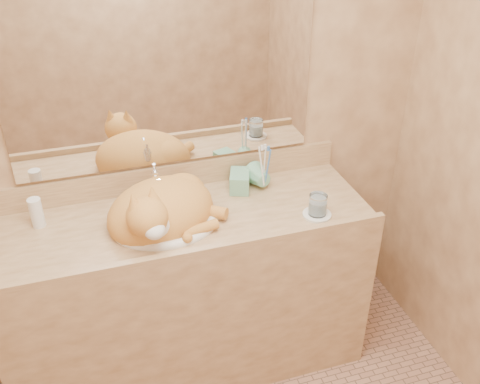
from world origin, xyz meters
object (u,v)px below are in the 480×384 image
object	(u,v)px
toothbrush_cup	(265,182)
soap_dispenser	(239,178)
cat	(161,209)
water_glass	(318,205)
sink_basin	(164,211)
vanity_counter	(189,294)

from	to	relation	value
toothbrush_cup	soap_dispenser	bearing A→B (deg)	-175.67
cat	toothbrush_cup	bearing A→B (deg)	-7.46
cat	toothbrush_cup	world-z (taller)	cat
cat	water_glass	xyz separation A→B (m)	(0.64, -0.13, -0.03)
sink_basin	toothbrush_cup	xyz separation A→B (m)	(0.48, 0.12, -0.02)
vanity_counter	cat	distance (m)	0.52
toothbrush_cup	cat	bearing A→B (deg)	-165.71
toothbrush_cup	water_glass	bearing A→B (deg)	-59.58
soap_dispenser	water_glass	size ratio (longest dim) A/B	2.15
cat	water_glass	world-z (taller)	cat
sink_basin	water_glass	xyz separation A→B (m)	(0.63, -0.13, -0.01)
vanity_counter	sink_basin	bearing A→B (deg)	-166.67
cat	toothbrush_cup	xyz separation A→B (m)	(0.50, 0.13, -0.03)
toothbrush_cup	sink_basin	bearing A→B (deg)	-165.76
vanity_counter	sink_basin	world-z (taller)	sink_basin
vanity_counter	sink_basin	size ratio (longest dim) A/B	3.69
soap_dispenser	toothbrush_cup	distance (m)	0.13
sink_basin	toothbrush_cup	world-z (taller)	sink_basin
vanity_counter	soap_dispenser	xyz separation A→B (m)	(0.28, 0.09, 0.52)
cat	vanity_counter	bearing A→B (deg)	-8.05
water_glass	sink_basin	bearing A→B (deg)	168.39
sink_basin	water_glass	size ratio (longest dim) A/B	4.78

